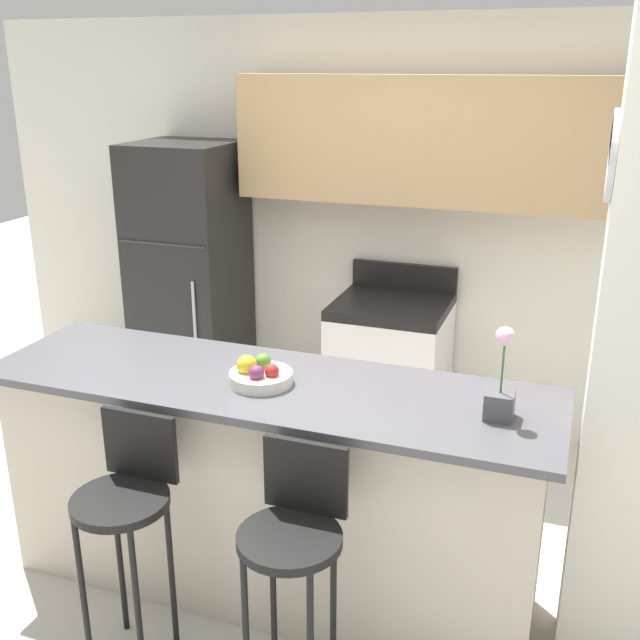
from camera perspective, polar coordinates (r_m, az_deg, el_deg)
ground_plane at (r=3.66m, az=-3.77°, el=-19.41°), size 14.00×14.00×0.00m
wall_back at (r=4.65m, az=6.94°, el=9.46°), size 5.60×0.38×2.55m
counter_bar at (r=3.37m, az=-3.96°, el=-12.55°), size 2.43×0.71×1.02m
refrigerator at (r=5.01m, az=-9.85°, el=2.90°), size 0.63×0.65×1.80m
stove_range at (r=4.68m, az=5.33°, el=-3.83°), size 0.67×0.65×1.07m
bar_stool_left at (r=3.02m, az=-14.52°, el=-13.36°), size 0.37×0.37×1.02m
bar_stool_right at (r=2.74m, az=-2.01°, el=-16.42°), size 0.37×0.37×1.02m
orchid_vase at (r=2.84m, az=13.60°, el=-5.19°), size 0.11×0.11×0.36m
fruit_bowl at (r=3.09m, az=-4.63°, el=-4.16°), size 0.26×0.26×0.12m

